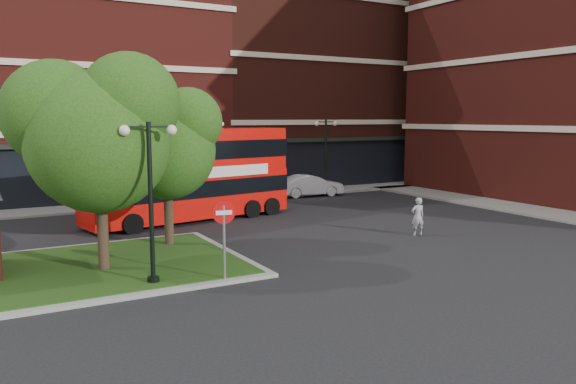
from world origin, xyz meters
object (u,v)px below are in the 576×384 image
bus (189,168)px  car_white (310,185)px  car_silver (154,192)px  woman (418,216)px

bus → car_white: 11.08m
car_silver → car_white: car_silver is taller
car_silver → bus: bearing=-174.1°
car_silver → woman: bearing=-147.2°
bus → car_silver: 6.08m
woman → car_white: woman is taller
car_white → car_silver: bearing=91.3°
car_silver → car_white: size_ratio=1.07×
bus → car_silver: size_ratio=2.33×
car_white → bus: bearing=123.0°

